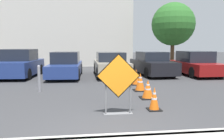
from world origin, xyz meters
TOP-DOWN VIEW (x-y plane):
  - ground_plane at (0.00, 10.00)m, footprint 96.00×96.00m
  - curb_lip at (0.00, 0.00)m, footprint 22.24×0.20m
  - road_closed_sign at (0.48, 1.65)m, footprint 1.16×0.20m
  - traffic_cone_nearest at (1.56, 1.95)m, footprint 0.38×0.38m
  - traffic_cone_second at (1.77, 3.32)m, footprint 0.53×0.53m
  - traffic_cone_third at (1.83, 4.65)m, footprint 0.53×0.53m
  - traffic_cone_fourth at (1.99, 6.04)m, footprint 0.51×0.51m
  - traffic_cone_fifth at (2.10, 7.42)m, footprint 0.39×0.39m
  - parked_car_second at (-4.21, 9.39)m, footprint 2.07×4.11m
  - parked_car_third at (-1.53, 9.17)m, footprint 1.86×4.59m
  - parked_car_fourth at (1.14, 9.22)m, footprint 1.92×4.34m
  - parked_car_fifth at (3.81, 9.48)m, footprint 1.97×4.55m
  - parked_car_sixth at (6.48, 9.03)m, footprint 1.96×4.39m
  - bollard_nearest at (-2.20, 4.89)m, footprint 0.12×0.12m
  - building_facade_backdrop at (-3.80, 17.91)m, footprint 15.34×5.00m
  - street_tree_behind_lot at (7.09, 14.25)m, footprint 3.65×3.65m

SIDE VIEW (x-z plane):
  - ground_plane at x=0.00m, z-range 0.00..0.00m
  - curb_lip at x=0.00m, z-range 0.00..0.14m
  - traffic_cone_fifth at x=2.10m, z-range -0.01..0.62m
  - traffic_cone_second at x=1.77m, z-range -0.01..0.64m
  - traffic_cone_nearest at x=1.56m, z-range -0.01..0.65m
  - traffic_cone_third at x=1.83m, z-range -0.01..0.72m
  - traffic_cone_fourth at x=1.99m, z-range -0.01..0.73m
  - bollard_nearest at x=-2.20m, z-range 0.03..1.10m
  - parked_car_third at x=-1.53m, z-range -0.07..1.41m
  - parked_car_fifth at x=3.81m, z-range -0.06..1.40m
  - parked_car_fourth at x=1.14m, z-range -0.05..1.39m
  - parked_car_sixth at x=6.48m, z-range -0.07..1.43m
  - parked_car_second at x=-4.21m, z-range -0.08..1.56m
  - road_closed_sign at x=0.48m, z-range 0.09..1.72m
  - street_tree_behind_lot at x=7.09m, z-range 0.91..6.40m
  - building_facade_backdrop at x=-3.80m, z-range 0.00..8.30m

